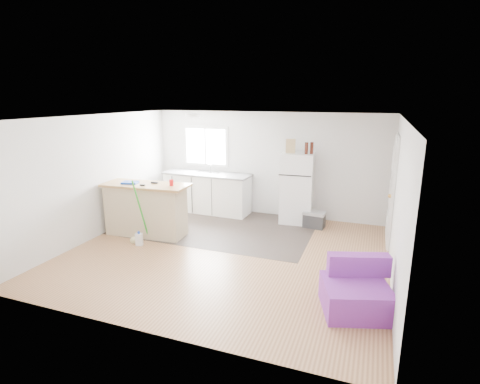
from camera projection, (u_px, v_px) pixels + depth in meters
name	position (u px, v px, depth m)	size (l,w,h in m)	color
room	(226.00, 188.00, 6.43)	(5.51, 5.01, 2.41)	brown
vinyl_zone	(217.00, 226.00, 8.11)	(4.05, 2.50, 0.00)	#372D29
window	(206.00, 146.00, 9.13)	(1.18, 0.06, 0.98)	white
interior_door	(392.00, 191.00, 6.97)	(0.11, 0.92, 2.10)	white
ceiling_fixture	(193.00, 115.00, 7.64)	(0.30, 0.30, 0.07)	white
kitchen_cabinets	(207.00, 192.00, 9.05)	(2.15, 0.74, 1.24)	white
peninsula	(146.00, 209.00, 7.51)	(1.76, 0.77, 1.06)	#C4B68D
refrigerator	(297.00, 188.00, 8.23)	(0.73, 0.70, 1.55)	white
cooler	(314.00, 219.00, 8.01)	(0.48, 0.35, 0.35)	#2D2D30
purple_seat	(356.00, 292.00, 4.89)	(1.02, 1.00, 0.68)	purple
cleaner_jug	(139.00, 239.00, 7.04)	(0.15, 0.12, 0.28)	white
mop	(136.00, 231.00, 7.14)	(0.24, 0.35, 1.26)	green
red_cup	(171.00, 183.00, 7.21)	(0.08, 0.08, 0.12)	red
blue_tray	(130.00, 183.00, 7.41)	(0.30, 0.22, 0.04)	#123AAD
tool_a	(154.00, 183.00, 7.41)	(0.14, 0.05, 0.03)	black
tool_b	(142.00, 185.00, 7.22)	(0.10, 0.04, 0.03)	black
cardboard_box	(291.00, 146.00, 7.99)	(0.20, 0.10, 0.30)	tan
bottle_left	(306.00, 148.00, 7.85)	(0.07, 0.07, 0.25)	#3B130A
bottle_right	(312.00, 148.00, 7.88)	(0.07, 0.07, 0.25)	#3B130A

